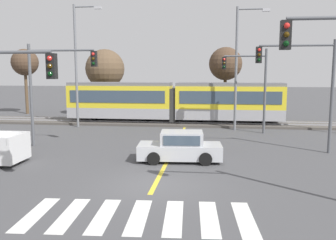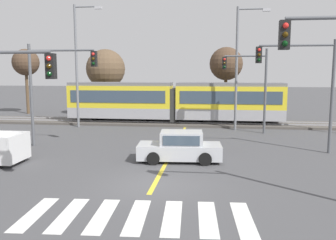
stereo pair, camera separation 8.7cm
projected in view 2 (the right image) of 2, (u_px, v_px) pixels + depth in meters
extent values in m
plane|color=#474749|center=(154.00, 185.00, 14.23)|extent=(200.00, 200.00, 0.00)
cube|color=#4C4742|center=(187.00, 123.00, 31.02)|extent=(120.00, 4.00, 0.18)
cube|color=#939399|center=(186.00, 123.00, 30.30)|extent=(120.00, 0.08, 0.10)
cube|color=#939399|center=(188.00, 120.00, 31.71)|extent=(120.00, 0.08, 0.10)
cube|color=#9E9EA3|center=(121.00, 112.00, 31.66)|extent=(9.00, 2.60, 0.90)
cube|color=yellow|center=(121.00, 96.00, 31.47)|extent=(9.00, 2.60, 1.90)
cube|color=#384756|center=(117.00, 97.00, 30.17)|extent=(8.28, 0.04, 1.04)
cube|color=slate|center=(121.00, 84.00, 31.33)|extent=(9.00, 2.39, 0.28)
cylinder|color=black|center=(149.00, 117.00, 31.40)|extent=(0.70, 0.20, 0.70)
cylinder|color=black|center=(95.00, 116.00, 32.04)|extent=(0.70, 0.20, 0.70)
cube|color=#9E9EA3|center=(229.00, 114.00, 30.44)|extent=(9.00, 2.60, 0.90)
cube|color=yellow|center=(230.00, 97.00, 30.25)|extent=(9.00, 2.60, 1.90)
cube|color=#384756|center=(230.00, 98.00, 28.95)|extent=(8.28, 0.04, 1.04)
cube|color=slate|center=(230.00, 84.00, 30.11)|extent=(9.00, 2.39, 0.28)
cylinder|color=black|center=(259.00, 119.00, 30.18)|extent=(0.70, 0.20, 0.70)
cylinder|color=black|center=(200.00, 118.00, 30.82)|extent=(0.70, 0.20, 0.70)
cube|color=#2D2D2D|center=(174.00, 105.00, 30.95)|extent=(0.50, 2.34, 2.80)
cube|color=silver|center=(35.00, 214.00, 11.34)|extent=(0.74, 2.83, 0.01)
cube|color=silver|center=(69.00, 214.00, 11.27)|extent=(0.74, 2.83, 0.01)
cube|color=silver|center=(103.00, 215.00, 11.20)|extent=(0.74, 2.83, 0.01)
cube|color=silver|center=(137.00, 216.00, 11.13)|extent=(0.74, 2.83, 0.01)
cube|color=silver|center=(172.00, 217.00, 11.06)|extent=(0.74, 2.83, 0.01)
cube|color=silver|center=(208.00, 218.00, 10.99)|extent=(0.74, 2.83, 0.01)
cube|color=silver|center=(244.00, 219.00, 10.92)|extent=(0.74, 2.83, 0.01)
cube|color=gold|center=(174.00, 148.00, 21.08)|extent=(0.20, 16.25, 0.01)
cube|color=#B7BABF|center=(179.00, 151.00, 18.04)|extent=(4.32, 2.01, 0.72)
cube|color=#B7BABF|center=(182.00, 138.00, 17.94)|extent=(2.21, 1.67, 0.64)
cube|color=#384756|center=(162.00, 138.00, 17.99)|extent=(0.21, 1.43, 0.52)
cube|color=#384756|center=(181.00, 141.00, 17.17)|extent=(1.78, 0.17, 0.48)
cylinder|color=black|center=(153.00, 158.00, 17.29)|extent=(0.65, 0.27, 0.64)
cylinder|color=black|center=(156.00, 151.00, 18.97)|extent=(0.65, 0.27, 0.64)
cylinder|color=black|center=(205.00, 159.00, 17.15)|extent=(0.65, 0.27, 0.64)
cylinder|color=black|center=(204.00, 151.00, 18.84)|extent=(0.65, 0.27, 0.64)
cube|color=silver|center=(3.00, 134.00, 18.28)|extent=(2.70, 0.13, 0.36)
cube|color=silver|center=(19.00, 138.00, 17.20)|extent=(0.13, 1.96, 0.36)
cylinder|color=black|center=(11.00, 152.00, 18.42)|extent=(0.80, 0.28, 0.80)
cylinder|color=#515459|center=(332.00, 97.00, 19.44)|extent=(0.18, 0.18, 6.24)
cylinder|color=#515459|center=(297.00, 45.00, 19.33)|extent=(4.00, 0.12, 0.12)
cube|color=black|center=(259.00, 55.00, 19.65)|extent=(0.32, 0.28, 0.90)
sphere|color=red|center=(259.00, 50.00, 19.47)|extent=(0.18, 0.18, 0.18)
sphere|color=#3A2706|center=(259.00, 55.00, 19.50)|extent=(0.18, 0.18, 0.18)
sphere|color=black|center=(259.00, 60.00, 19.54)|extent=(0.18, 0.18, 0.18)
cylinder|color=#515459|center=(31.00, 96.00, 21.48)|extent=(0.18, 0.18, 6.16)
cylinder|color=#515459|center=(61.00, 50.00, 20.86)|extent=(4.00, 0.12, 0.12)
cube|color=black|center=(94.00, 59.00, 20.67)|extent=(0.32, 0.28, 0.90)
sphere|color=red|center=(93.00, 54.00, 20.49)|extent=(0.18, 0.18, 0.18)
sphere|color=#3A2706|center=(93.00, 59.00, 20.53)|extent=(0.18, 0.18, 0.18)
sphere|color=black|center=(93.00, 63.00, 20.56)|extent=(0.18, 0.18, 0.18)
cube|color=black|center=(284.00, 35.00, 11.06)|extent=(0.32, 0.28, 0.90)
sphere|color=red|center=(286.00, 26.00, 10.87)|extent=(0.18, 0.18, 0.18)
sphere|color=#3A2706|center=(285.00, 35.00, 10.91)|extent=(0.18, 0.18, 0.18)
sphere|color=black|center=(285.00, 44.00, 10.95)|extent=(0.18, 0.18, 0.18)
cylinder|color=#515459|center=(4.00, 52.00, 12.73)|extent=(3.50, 0.12, 0.12)
cube|color=black|center=(51.00, 66.00, 12.58)|extent=(0.32, 0.28, 0.90)
sphere|color=red|center=(49.00, 58.00, 12.39)|extent=(0.18, 0.18, 0.18)
sphere|color=#3A2706|center=(49.00, 66.00, 12.43)|extent=(0.18, 0.18, 0.18)
sphere|color=black|center=(49.00, 74.00, 12.46)|extent=(0.18, 0.18, 0.18)
cylinder|color=#515459|center=(265.00, 92.00, 25.92)|extent=(0.18, 0.18, 6.18)
cylinder|color=#515459|center=(245.00, 56.00, 25.77)|extent=(3.00, 0.12, 0.12)
cube|color=black|center=(224.00, 63.00, 26.03)|extent=(0.32, 0.28, 0.90)
sphere|color=red|center=(225.00, 59.00, 25.85)|extent=(0.18, 0.18, 0.18)
sphere|color=#3A2706|center=(224.00, 63.00, 25.89)|extent=(0.18, 0.18, 0.18)
sphere|color=black|center=(224.00, 67.00, 25.92)|extent=(0.18, 0.18, 0.18)
cylinder|color=slate|center=(77.00, 67.00, 28.84)|extent=(0.20, 0.20, 9.83)
cylinder|color=slate|center=(86.00, 7.00, 28.08)|extent=(1.96, 0.12, 0.12)
cube|color=#B2B2B7|center=(98.00, 8.00, 27.97)|extent=(0.56, 0.28, 0.20)
cylinder|color=slate|center=(236.00, 70.00, 27.27)|extent=(0.20, 0.20, 9.39)
cylinder|color=slate|center=(252.00, 9.00, 26.54)|extent=(2.10, 0.12, 0.12)
cube|color=#B2B2B7|center=(267.00, 10.00, 26.42)|extent=(0.56, 0.28, 0.20)
cylinder|color=brown|center=(27.00, 91.00, 38.55)|extent=(0.32, 0.32, 4.99)
sphere|color=#4C3828|center=(26.00, 62.00, 38.14)|extent=(2.85, 2.85, 2.85)
cylinder|color=brown|center=(106.00, 96.00, 36.62)|extent=(0.32, 0.32, 4.06)
sphere|color=brown|center=(106.00, 69.00, 36.25)|extent=(3.96, 3.96, 3.96)
cylinder|color=brown|center=(225.00, 94.00, 35.42)|extent=(0.32, 0.32, 4.67)
sphere|color=#4C3828|center=(226.00, 64.00, 35.02)|extent=(3.26, 3.26, 3.26)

